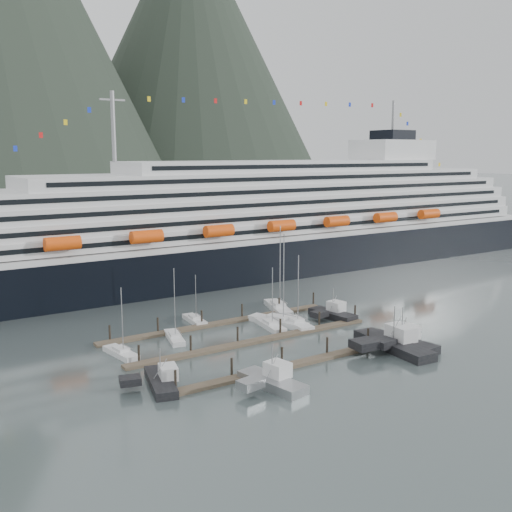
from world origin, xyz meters
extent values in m
plane|color=#465353|center=(0.00, 0.00, 0.00)|extent=(1600.00, 1600.00, 0.00)
cone|color=#212C21|center=(300.00, 620.00, 155.00)|extent=(360.00, 360.00, 360.00)
cube|color=black|center=(25.00, 55.00, 4.00)|extent=(210.00, 28.00, 12.00)
cube|color=silver|center=(25.00, 55.00, 10.50)|extent=(205.80, 27.44, 1.50)
cube|color=silver|center=(30.00, 55.00, 13.10)|extent=(185.00, 26.00, 3.20)
cube|color=black|center=(30.00, 41.95, 13.26)|extent=(175.75, 0.20, 1.00)
cube|color=silver|center=(32.00, 55.00, 16.30)|extent=(180.00, 25.00, 3.20)
cube|color=black|center=(32.00, 42.45, 16.46)|extent=(171.00, 0.20, 1.00)
cube|color=silver|center=(34.00, 55.00, 19.50)|extent=(172.00, 24.00, 3.20)
cube|color=black|center=(34.00, 42.95, 19.66)|extent=(163.40, 0.20, 1.00)
cube|color=silver|center=(36.00, 55.00, 22.70)|extent=(160.00, 23.00, 3.20)
cube|color=black|center=(36.00, 43.45, 22.86)|extent=(152.00, 0.20, 1.00)
cube|color=silver|center=(38.00, 55.00, 25.80)|extent=(140.00, 22.00, 3.00)
cube|color=black|center=(38.00, 43.95, 25.95)|extent=(133.00, 0.20, 1.00)
cube|color=silver|center=(40.00, 55.00, 28.80)|extent=(95.00, 20.00, 3.00)
cube|color=black|center=(40.00, 44.95, 28.95)|extent=(90.25, 0.20, 1.00)
cube|color=silver|center=(80.00, 55.00, 33.30)|extent=(22.00, 16.00, 6.00)
cube|color=black|center=(80.00, 55.00, 37.80)|extent=(10.00, 10.00, 3.00)
cylinder|color=gray|center=(-10.00, 55.00, 38.30)|extent=(1.00, 1.00, 16.00)
cylinder|color=gray|center=(80.00, 55.00, 43.30)|extent=(0.80, 0.80, 10.00)
cylinder|color=#FF4F0D|center=(-27.00, 40.00, 14.50)|extent=(7.00, 2.80, 2.80)
cylinder|color=#FF4F0D|center=(-9.00, 40.00, 14.50)|extent=(7.00, 2.80, 2.80)
cylinder|color=#FF4F0D|center=(9.00, 40.00, 14.50)|extent=(7.00, 2.80, 2.80)
cylinder|color=#FF4F0D|center=(27.00, 40.00, 14.50)|extent=(7.00, 2.80, 2.80)
cylinder|color=#FF4F0D|center=(45.00, 40.00, 14.50)|extent=(7.00, 2.80, 2.80)
cylinder|color=#FF4F0D|center=(63.00, 40.00, 14.50)|extent=(7.00, 2.80, 2.80)
cylinder|color=#FF4F0D|center=(81.00, 40.00, 14.50)|extent=(7.00, 2.80, 2.80)
cube|color=#4E3F32|center=(-5.00, -10.00, 0.25)|extent=(48.00, 2.00, 0.50)
cylinder|color=black|center=(-26.00, -8.90, 1.40)|extent=(0.36, 0.36, 3.20)
cylinder|color=black|center=(-17.00, -8.90, 1.40)|extent=(0.36, 0.36, 3.20)
cylinder|color=black|center=(-8.00, -8.90, 1.40)|extent=(0.36, 0.36, 3.20)
cylinder|color=black|center=(1.00, -8.90, 1.40)|extent=(0.36, 0.36, 3.20)
cylinder|color=black|center=(10.00, -8.90, 1.40)|extent=(0.36, 0.36, 3.20)
cylinder|color=black|center=(19.00, -8.90, 1.40)|extent=(0.36, 0.36, 3.20)
cube|color=#4E3F32|center=(-5.00, 3.00, 0.25)|extent=(48.00, 2.00, 0.50)
cylinder|color=black|center=(-26.00, 4.10, 1.40)|extent=(0.36, 0.36, 3.20)
cylinder|color=black|center=(-17.00, 4.10, 1.40)|extent=(0.36, 0.36, 3.20)
cylinder|color=black|center=(-8.00, 4.10, 1.40)|extent=(0.36, 0.36, 3.20)
cylinder|color=black|center=(1.00, 4.10, 1.40)|extent=(0.36, 0.36, 3.20)
cylinder|color=black|center=(10.00, 4.10, 1.40)|extent=(0.36, 0.36, 3.20)
cylinder|color=black|center=(19.00, 4.10, 1.40)|extent=(0.36, 0.36, 3.20)
cube|color=#4E3F32|center=(-5.00, 16.00, 0.25)|extent=(48.00, 2.00, 0.50)
cylinder|color=black|center=(-26.00, 17.10, 1.40)|extent=(0.36, 0.36, 3.20)
cylinder|color=black|center=(-17.00, 17.10, 1.40)|extent=(0.36, 0.36, 3.20)
cylinder|color=black|center=(-8.00, 17.10, 1.40)|extent=(0.36, 0.36, 3.20)
cylinder|color=black|center=(1.00, 17.10, 1.40)|extent=(0.36, 0.36, 3.20)
cylinder|color=black|center=(10.00, 17.10, 1.40)|extent=(0.36, 0.36, 3.20)
cylinder|color=black|center=(19.00, 17.10, 1.40)|extent=(0.36, 0.36, 3.20)
cube|color=silver|center=(-27.00, 9.19, 0.25)|extent=(3.43, 8.44, 1.28)
cube|color=silver|center=(-27.00, 9.19, 1.05)|extent=(2.18, 3.08, 0.73)
cylinder|color=gray|center=(-26.89, 8.38, 6.12)|extent=(0.15, 0.15, 10.61)
cube|color=silver|center=(2.07, 8.86, 0.25)|extent=(4.03, 9.54, 1.36)
cube|color=silver|center=(2.07, 8.86, 1.12)|extent=(2.46, 3.51, 0.78)
cylinder|color=gray|center=(1.91, 7.95, 6.26)|extent=(0.16, 0.16, 10.78)
cube|color=silver|center=(4.63, 9.92, 0.25)|extent=(6.96, 12.56, 1.57)
cube|color=silver|center=(4.63, 9.92, 1.29)|extent=(3.58, 4.82, 0.90)
cylinder|color=gray|center=(5.05, 8.76, 9.26)|extent=(0.18, 0.18, 16.50)
cube|color=silver|center=(-16.16, 11.96, 0.25)|extent=(4.32, 8.87, 1.20)
cube|color=silver|center=(-16.16, 11.96, 0.99)|extent=(2.42, 3.34, 0.69)
cylinder|color=gray|center=(-16.38, 11.13, 6.87)|extent=(0.14, 0.14, 12.19)
cube|color=silver|center=(-8.00, 20.00, 0.25)|extent=(3.04, 8.02, 1.22)
cube|color=silver|center=(-8.00, 20.00, 1.00)|extent=(2.01, 2.90, 0.70)
cylinder|color=gray|center=(-8.08, 19.22, 5.14)|extent=(0.14, 0.14, 8.72)
cube|color=silver|center=(10.77, 18.52, 0.25)|extent=(6.57, 12.19, 1.58)
cube|color=silver|center=(10.77, 18.52, 1.30)|extent=(3.47, 4.66, 0.90)
cylinder|color=gray|center=(10.39, 17.39, 9.44)|extent=(0.18, 0.18, 16.85)
cube|color=silver|center=(6.73, 7.23, 0.25)|extent=(4.27, 10.15, 1.53)
cube|color=silver|center=(6.73, 7.23, 1.26)|extent=(2.67, 3.73, 0.87)
cylinder|color=gray|center=(6.59, 6.25, 7.38)|extent=(0.17, 0.17, 12.79)
cube|color=black|center=(-27.00, -6.17, 0.35)|extent=(5.77, 11.47, 1.70)
cube|color=black|center=(-31.06, -5.10, 1.36)|extent=(3.41, 3.09, 1.02)
cube|color=silver|center=(-25.93, -6.45, 1.96)|extent=(3.15, 3.81, 1.87)
cube|color=black|center=(-25.93, -6.45, 2.64)|extent=(2.93, 3.56, 0.43)
cylinder|color=gray|center=(-27.00, -6.17, 3.40)|extent=(0.14, 0.14, 4.25)
cube|color=#929597|center=(-14.08, -15.00, 0.35)|extent=(5.39, 11.31, 1.97)
cube|color=#929597|center=(-18.14, -15.72, 1.58)|extent=(3.72, 2.94, 1.18)
cube|color=silver|center=(-13.01, -14.81, 2.27)|extent=(3.29, 3.69, 2.17)
cube|color=black|center=(-13.01, -14.81, 3.06)|extent=(3.06, 3.44, 0.49)
cylinder|color=gray|center=(-14.08, -15.00, 3.95)|extent=(0.16, 0.16, 4.94)
cube|color=black|center=(12.10, -12.75, 0.35)|extent=(5.45, 16.37, 2.30)
cube|color=black|center=(6.01, -12.24, 1.84)|extent=(4.19, 3.85, 1.38)
cube|color=silver|center=(13.70, -12.88, 2.64)|extent=(3.60, 5.07, 2.53)
cube|color=black|center=(13.70, -12.88, 3.56)|extent=(3.35, 4.73, 0.57)
cylinder|color=gray|center=(12.10, -12.75, 4.59)|extent=(0.18, 0.18, 5.74)
cube|color=black|center=(14.22, -12.57, 0.35)|extent=(5.44, 13.15, 2.13)
cube|color=black|center=(9.41, -13.20, 1.70)|extent=(3.95, 3.25, 1.28)
cube|color=silver|center=(15.49, -12.40, 2.45)|extent=(3.45, 4.18, 2.34)
cube|color=black|center=(15.49, -12.40, 3.30)|extent=(3.20, 3.90, 0.53)
cylinder|color=gray|center=(14.22, -12.57, 4.26)|extent=(0.17, 0.17, 5.32)
cube|color=black|center=(16.41, 7.75, 0.35)|extent=(4.84, 10.65, 1.87)
cube|color=black|center=(12.55, 7.17, 1.49)|extent=(3.47, 2.70, 1.12)
cube|color=silver|center=(17.43, 7.90, 2.15)|extent=(3.04, 3.43, 2.05)
cube|color=black|center=(17.43, 7.90, 2.89)|extent=(2.83, 3.20, 0.47)
cylinder|color=gray|center=(16.41, 7.75, 3.73)|extent=(0.15, 0.15, 4.67)
camera|label=1|loc=(-59.55, -80.15, 32.29)|focal=42.00mm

